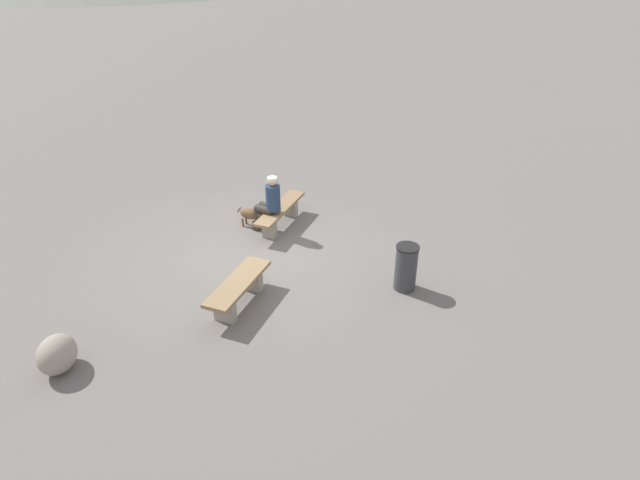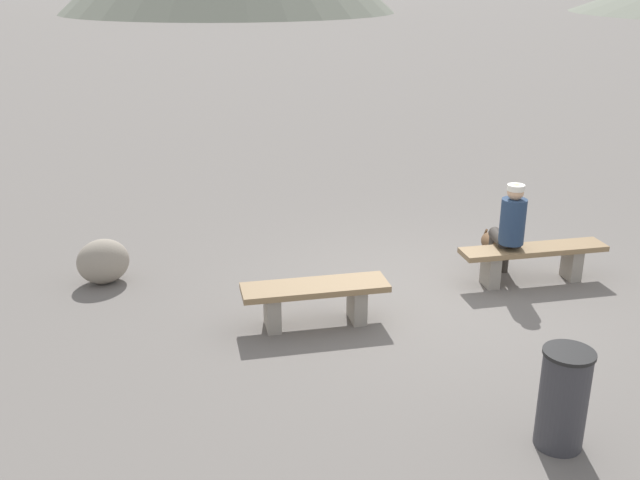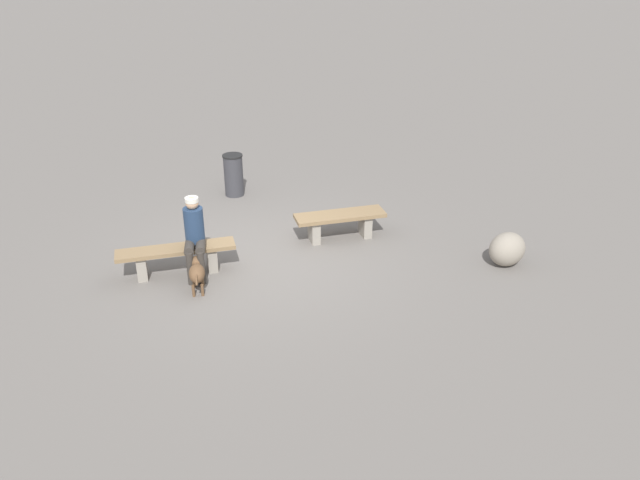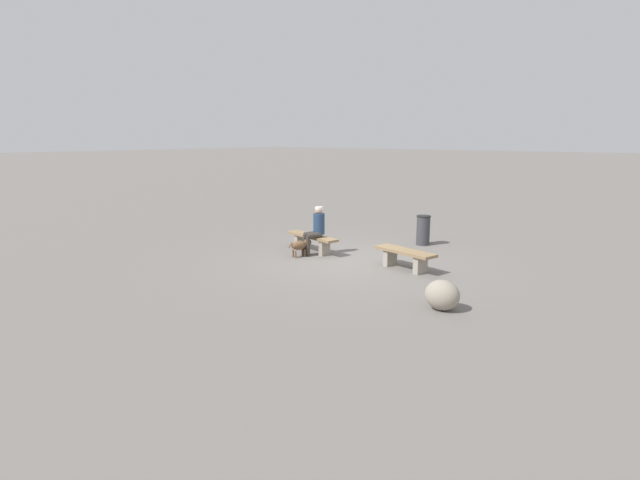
% 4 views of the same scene
% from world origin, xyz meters
% --- Properties ---
extents(ground, '(210.00, 210.00, 0.06)m').
position_xyz_m(ground, '(0.00, 0.00, -0.03)').
color(ground, slate).
extents(bench_left, '(1.64, 0.75, 0.47)m').
position_xyz_m(bench_left, '(-1.52, -0.17, 0.33)').
color(bench_left, gray).
rests_on(bench_left, ground).
extents(bench_right, '(1.87, 0.71, 0.46)m').
position_xyz_m(bench_right, '(1.37, -0.17, 0.33)').
color(bench_right, gray).
rests_on(bench_right, ground).
extents(seated_person, '(0.43, 0.60, 1.28)m').
position_xyz_m(seated_person, '(1.10, -0.02, 0.73)').
color(seated_person, navy).
rests_on(seated_person, ground).
extents(dog, '(0.36, 0.66, 0.46)m').
position_xyz_m(dog, '(1.23, 0.43, 0.31)').
color(dog, brown).
rests_on(dog, ground).
extents(trash_bin, '(0.41, 0.41, 0.86)m').
position_xyz_m(trash_bin, '(-0.54, -2.92, 0.43)').
color(trash_bin, '#38383D').
rests_on(trash_bin, ground).
extents(boulder, '(0.70, 0.59, 0.56)m').
position_xyz_m(boulder, '(-3.48, 1.89, 0.28)').
color(boulder, gray).
rests_on(boulder, ground).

